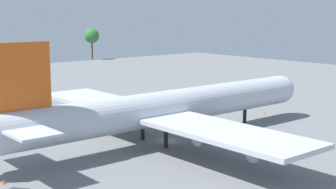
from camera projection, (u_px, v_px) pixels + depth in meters
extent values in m
plane|color=slate|center=(168.00, 141.00, 85.55)|extent=(270.15, 270.15, 0.00)
cylinder|color=silver|center=(168.00, 107.00, 84.58)|extent=(62.26, 5.77, 5.77)
sphere|color=silver|center=(280.00, 89.00, 104.37)|extent=(5.66, 5.66, 5.66)
cube|color=#D85919|center=(20.00, 76.00, 66.73)|extent=(8.72, 0.50, 9.23)
cube|color=silver|center=(29.00, 132.00, 63.53)|extent=(5.60, 8.66, 0.36)
cube|color=silver|center=(1.00, 120.00, 70.52)|extent=(5.60, 8.66, 0.36)
cube|color=silver|center=(224.00, 132.00, 70.57)|extent=(10.58, 28.81, 0.70)
cube|color=silver|center=(102.00, 101.00, 94.91)|extent=(10.58, 28.81, 0.70)
cylinder|color=gray|center=(208.00, 136.00, 74.72)|extent=(4.62, 2.42, 2.42)
cylinder|color=gray|center=(263.00, 151.00, 66.68)|extent=(4.62, 2.42, 2.42)
cylinder|color=gray|center=(119.00, 112.00, 92.55)|extent=(4.62, 2.42, 2.42)
cylinder|color=gray|center=(89.00, 104.00, 100.59)|extent=(4.62, 2.42, 2.42)
cylinder|color=black|center=(245.00, 117.00, 97.96)|extent=(0.70, 0.70, 3.01)
cylinder|color=black|center=(166.00, 139.00, 80.93)|extent=(0.70, 0.70, 3.01)
cylinder|color=black|center=(143.00, 132.00, 85.72)|extent=(0.70, 0.70, 3.01)
cone|color=orange|center=(264.00, 113.00, 107.51)|extent=(0.47, 0.47, 0.68)
cone|color=orange|center=(4.00, 181.00, 63.86)|extent=(0.48, 0.48, 0.68)
cylinder|color=#51381E|center=(92.00, 50.00, 232.38)|extent=(0.73, 0.73, 9.05)
sphere|color=#337537|center=(92.00, 36.00, 231.30)|extent=(6.94, 6.94, 6.94)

